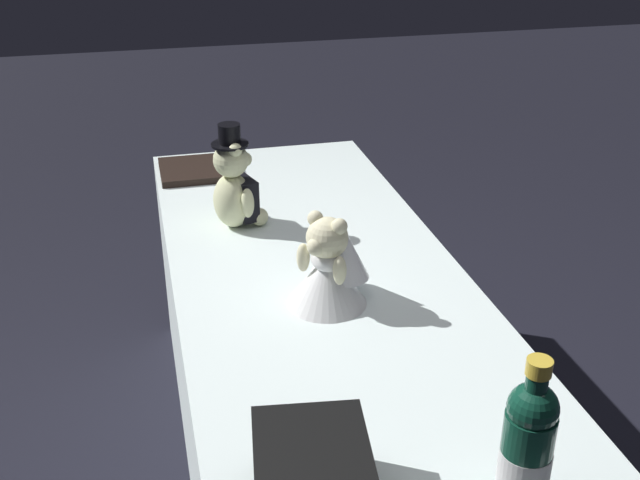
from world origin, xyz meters
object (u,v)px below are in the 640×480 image
at_px(teddy_bear_bride, 331,264).
at_px(signing_pen, 335,242).
at_px(guestbook, 199,169).
at_px(teddy_bear_groom, 235,187).
at_px(champagne_bottle, 527,447).

xyz_separation_m(teddy_bear_bride, signing_pen, (0.28, -0.08, -0.09)).
distance_m(teddy_bear_bride, guestbook, 0.93).
xyz_separation_m(teddy_bear_groom, teddy_bear_bride, (-0.47, -0.15, -0.02)).
bearing_deg(signing_pen, champagne_bottle, -177.24).
distance_m(champagne_bottle, guestbook, 1.64).
height_order(teddy_bear_groom, champagne_bottle, teddy_bear_groom).
bearing_deg(guestbook, champagne_bottle, -167.45).
xyz_separation_m(teddy_bear_bride, champagne_bottle, (-0.69, -0.13, 0.03)).
relative_size(teddy_bear_groom, signing_pen, 2.35).
height_order(champagne_bottle, signing_pen, champagne_bottle).
height_order(teddy_bear_bride, signing_pen, teddy_bear_bride).
xyz_separation_m(teddy_bear_groom, guestbook, (0.43, 0.06, -0.10)).
relative_size(teddy_bear_bride, champagne_bottle, 0.84).
xyz_separation_m(teddy_bear_bride, guestbook, (0.90, 0.22, -0.08)).
distance_m(champagne_bottle, signing_pen, 0.99).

